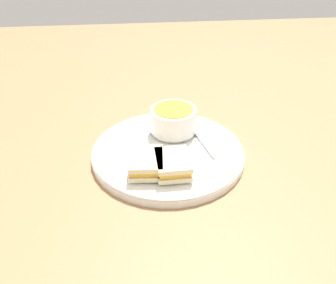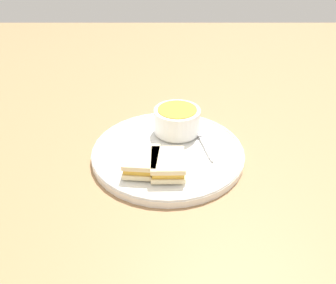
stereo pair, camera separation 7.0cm
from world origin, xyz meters
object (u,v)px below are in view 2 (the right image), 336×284
soup_bowl (177,120)px  sandwich_half_far (169,164)px  spoon (200,135)px  sandwich_half_near (142,161)px

soup_bowl → sandwich_half_far: 0.15m
soup_bowl → sandwich_half_far: (-0.15, 0.02, -0.01)m
spoon → sandwich_half_near: (-0.12, 0.12, 0.01)m
sandwich_half_near → soup_bowl: bearing=-27.3°
spoon → sandwich_half_near: bearing=122.0°
spoon → sandwich_half_far: size_ratio=1.53×
sandwich_half_far → soup_bowl: bearing=-7.1°
spoon → sandwich_half_near: 0.17m
soup_bowl → sandwich_half_near: 0.16m
sandwich_half_near → sandwich_half_far: 0.05m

